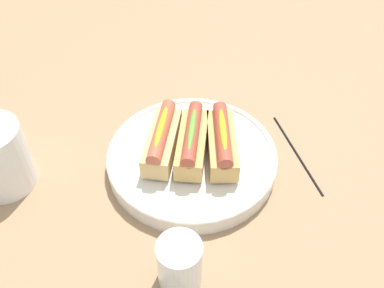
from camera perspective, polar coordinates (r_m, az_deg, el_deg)
The scene contains 7 objects.
ground_plane at distance 0.83m, azimuth -0.62°, elevation -2.38°, with size 2.40×2.40×0.00m, color #9E7A56.
serving_bowl at distance 0.81m, azimuth 0.00°, elevation -1.83°, with size 0.32×0.32×0.04m.
hotdog_front at distance 0.78m, azimuth 4.03°, elevation 0.32°, with size 0.15×0.05×0.06m.
hotdog_back at distance 0.78m, azimuth 0.00°, elevation 0.40°, with size 0.16×0.07×0.06m.
hotdog_side at distance 0.78m, azimuth -4.02°, elevation 0.49°, with size 0.16×0.08×0.06m.
water_glass at distance 0.66m, azimuth -1.65°, elevation -15.76°, with size 0.07×0.07×0.09m.
chopstick_near at distance 0.87m, azimuth 13.79°, elevation -1.16°, with size 0.01×0.01×0.22m, color black.
Camera 1 is at (-0.56, 0.01, 0.62)m, focal length 40.01 mm.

